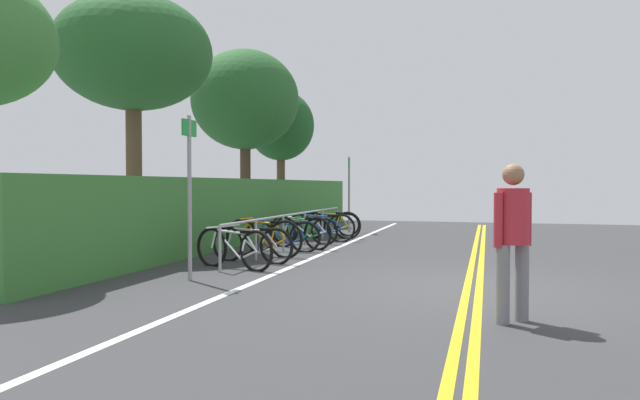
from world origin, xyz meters
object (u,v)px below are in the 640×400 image
at_px(bike_rack, 295,222).
at_px(bicycle_8, 329,224).
at_px(pedestrian, 513,232).
at_px(bicycle_0, 234,248).
at_px(sign_post_near, 189,182).
at_px(sign_post_far, 349,187).
at_px(bicycle_5, 305,231).
at_px(bicycle_4, 300,232).
at_px(bicycle_6, 320,227).
at_px(tree_far_right, 245,101).
at_px(bicycle_1, 252,244).
at_px(tree_mid, 133,54).
at_px(tree_extra, 281,126).
at_px(bicycle_7, 330,225).
at_px(bicycle_2, 263,238).
at_px(bicycle_3, 282,236).

bearing_deg(bike_rack, bicycle_8, 1.78).
xyz_separation_m(bike_rack, pedestrian, (-6.02, -4.37, 0.34)).
height_order(bicycle_0, sign_post_near, sign_post_near).
bearing_deg(bicycle_0, sign_post_far, -0.91).
bearing_deg(bike_rack, bicycle_5, 2.54).
height_order(bicycle_4, bicycle_6, bicycle_4).
bearing_deg(bike_rack, tree_far_right, 36.18).
distance_m(bicycle_1, sign_post_far, 7.18).
xyz_separation_m(bicycle_1, tree_mid, (1.53, 3.47, 3.97)).
xyz_separation_m(bicycle_1, tree_extra, (9.51, 2.91, 3.13)).
bearing_deg(tree_extra, pedestrian, -150.88).
bearing_deg(bicycle_0, pedestrian, -122.06).
bearing_deg(bicycle_6, tree_far_right, 51.63).
height_order(bicycle_4, sign_post_near, sign_post_near).
xyz_separation_m(bike_rack, bicycle_1, (-2.51, -0.03, -0.26)).
height_order(bicycle_1, bicycle_6, bicycle_6).
distance_m(bicycle_4, sign_post_far, 4.72).
height_order(bicycle_5, bicycle_7, bicycle_7).
xyz_separation_m(bicycle_5, bicycle_7, (1.58, -0.19, 0.04)).
xyz_separation_m(bicycle_1, bicycle_5, (3.37, 0.07, -0.01)).
bearing_deg(bicycle_1, tree_far_right, 24.42).
height_order(sign_post_near, sign_post_far, sign_post_near).
xyz_separation_m(pedestrian, sign_post_near, (1.41, 4.44, 0.52)).
bearing_deg(bike_rack, tree_extra, 22.35).
height_order(bicycle_6, pedestrian, pedestrian).
relative_size(sign_post_near, tree_extra, 0.51).
height_order(bicycle_0, sign_post_far, sign_post_far).
bearing_deg(tree_extra, bicycle_5, -155.18).
distance_m(bicycle_2, tree_extra, 9.56).
height_order(bicycle_6, sign_post_near, sign_post_near).
height_order(bicycle_5, bicycle_8, same).
height_order(bike_rack, sign_post_far, sign_post_far).
bearing_deg(bicycle_7, tree_extra, 33.59).
height_order(tree_mid, tree_extra, tree_mid).
bearing_deg(sign_post_near, bicycle_2, 0.85).
relative_size(bike_rack, bicycle_1, 4.47).
bearing_deg(bicycle_4, bike_rack, 80.55).
relative_size(sign_post_near, sign_post_far, 1.08).
bearing_deg(bicycle_2, bicycle_0, -175.30).
distance_m(sign_post_near, sign_post_far, 9.21).
distance_m(bicycle_0, bicycle_1, 0.79).
relative_size(bike_rack, bicycle_7, 4.45).
bearing_deg(tree_extra, bicycle_0, -164.23).
bearing_deg(bicycle_7, bike_rack, 176.51).
distance_m(bicycle_5, bicycle_7, 1.59).
bearing_deg(bicycle_1, bicycle_0, -179.85).
bearing_deg(tree_far_right, bicycle_3, -148.57).
xyz_separation_m(bicycle_5, sign_post_near, (-5.47, 0.02, 1.13)).
distance_m(bicycle_1, bicycle_5, 3.37).
bearing_deg(sign_post_far, bicycle_5, 177.02).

